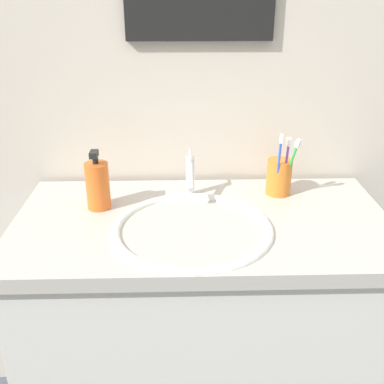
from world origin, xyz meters
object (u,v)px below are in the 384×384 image
Objects in this scene: faucet at (190,175)px; toothbrush_green at (291,163)px; soap_dispenser at (98,185)px; toothbrush_cup at (279,177)px; toothbrush_purple at (286,163)px; toothbrush_blue at (279,162)px.

toothbrush_green reaches higher than faucet.
toothbrush_green reaches higher than soap_dispenser.
toothbrush_cup is 0.52m from soap_dispenser.
soap_dispenser is (-0.53, -0.05, -0.04)m from toothbrush_green.
toothbrush_purple reaches higher than toothbrush_cup.
toothbrush_purple and toothbrush_green have the same top height.
toothbrush_blue is 1.13× the size of soap_dispenser.
toothbrush_green is (0.04, 0.01, -0.01)m from toothbrush_blue.
toothbrush_blue is at bearing -108.68° from toothbrush_cup.
toothbrush_blue is (-0.02, -0.01, 0.01)m from toothbrush_purple.
toothbrush_green is (0.28, -0.01, 0.04)m from faucet.
faucet is at bearing 14.31° from soap_dispenser.
faucet is at bearing 175.16° from toothbrush_blue.
toothbrush_green reaches higher than toothbrush_cup.
faucet is 0.28m from toothbrush_green.
toothbrush_purple is 0.92× the size of toothbrush_blue.
soap_dispenser is at bearing -174.38° from toothbrush_green.
toothbrush_cup is 0.07m from toothbrush_blue.
toothbrush_blue is at bearing -4.84° from faucet.
soap_dispenser is (-0.52, -0.06, -0.04)m from toothbrush_purple.
toothbrush_blue reaches higher than toothbrush_cup.
faucet is at bearing 178.24° from toothbrush_purple.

